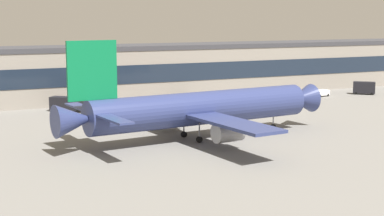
{
  "coord_description": "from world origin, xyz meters",
  "views": [
    {
      "loc": [
        -60.49,
        -94.1,
        21.44
      ],
      "look_at": [
        -14.55,
        1.4,
        5.0
      ],
      "focal_mm": 54.61,
      "sensor_mm": 36.0,
      "label": 1
    }
  ],
  "objects_px": {
    "airliner": "(198,109)",
    "fuel_truck": "(69,103)",
    "baggage_tug": "(122,106)",
    "pushback_tractor": "(320,93)",
    "follow_me_car": "(186,98)",
    "stair_truck": "(364,87)",
    "belt_loader": "(164,103)"
  },
  "relations": [
    {
      "from": "fuel_truck",
      "to": "stair_truck",
      "type": "distance_m",
      "value": 82.85
    },
    {
      "from": "airliner",
      "to": "fuel_truck",
      "type": "xyz_separation_m",
      "value": [
        -12.96,
        40.83,
        -3.63
      ]
    },
    {
      "from": "fuel_truck",
      "to": "airliner",
      "type": "bearing_deg",
      "value": -72.39
    },
    {
      "from": "baggage_tug",
      "to": "belt_loader",
      "type": "distance_m",
      "value": 10.54
    },
    {
      "from": "baggage_tug",
      "to": "fuel_truck",
      "type": "distance_m",
      "value": 12.19
    },
    {
      "from": "airliner",
      "to": "fuel_truck",
      "type": "relative_size",
      "value": 6.47
    },
    {
      "from": "airliner",
      "to": "baggage_tug",
      "type": "relative_size",
      "value": 13.0
    },
    {
      "from": "pushback_tractor",
      "to": "fuel_truck",
      "type": "height_order",
      "value": "fuel_truck"
    },
    {
      "from": "stair_truck",
      "to": "follow_me_car",
      "type": "relative_size",
      "value": 1.29
    },
    {
      "from": "fuel_truck",
      "to": "follow_me_car",
      "type": "bearing_deg",
      "value": 3.95
    },
    {
      "from": "fuel_truck",
      "to": "stair_truck",
      "type": "relative_size",
      "value": 1.34
    },
    {
      "from": "pushback_tractor",
      "to": "follow_me_car",
      "type": "bearing_deg",
      "value": 170.42
    },
    {
      "from": "airliner",
      "to": "belt_loader",
      "type": "relative_size",
      "value": 8.0
    },
    {
      "from": "stair_truck",
      "to": "follow_me_car",
      "type": "height_order",
      "value": "stair_truck"
    },
    {
      "from": "airliner",
      "to": "fuel_truck",
      "type": "bearing_deg",
      "value": 107.61
    },
    {
      "from": "follow_me_car",
      "to": "pushback_tractor",
      "type": "bearing_deg",
      "value": -9.58
    },
    {
      "from": "baggage_tug",
      "to": "fuel_truck",
      "type": "height_order",
      "value": "fuel_truck"
    },
    {
      "from": "stair_truck",
      "to": "baggage_tug",
      "type": "bearing_deg",
      "value": 177.92
    },
    {
      "from": "airliner",
      "to": "pushback_tractor",
      "type": "height_order",
      "value": "airliner"
    },
    {
      "from": "pushback_tractor",
      "to": "stair_truck",
      "type": "relative_size",
      "value": 0.87
    },
    {
      "from": "airliner",
      "to": "follow_me_car",
      "type": "xyz_separation_m",
      "value": [
        17.92,
        42.97,
        -4.43
      ]
    },
    {
      "from": "airliner",
      "to": "follow_me_car",
      "type": "distance_m",
      "value": 46.77
    },
    {
      "from": "stair_truck",
      "to": "follow_me_car",
      "type": "bearing_deg",
      "value": 170.95
    },
    {
      "from": "follow_me_car",
      "to": "belt_loader",
      "type": "xyz_separation_m",
      "value": [
        -8.72,
        -6.2,
        0.06
      ]
    },
    {
      "from": "baggage_tug",
      "to": "pushback_tractor",
      "type": "bearing_deg",
      "value": -0.72
    },
    {
      "from": "airliner",
      "to": "belt_loader",
      "type": "height_order",
      "value": "airliner"
    },
    {
      "from": "fuel_truck",
      "to": "pushback_tractor",
      "type": "bearing_deg",
      "value": -3.54
    },
    {
      "from": "stair_truck",
      "to": "follow_me_car",
      "type": "xyz_separation_m",
      "value": [
        -51.73,
        8.24,
        -0.89
      ]
    },
    {
      "from": "baggage_tug",
      "to": "belt_loader",
      "type": "height_order",
      "value": "belt_loader"
    },
    {
      "from": "stair_truck",
      "to": "belt_loader",
      "type": "distance_m",
      "value": 60.5
    },
    {
      "from": "pushback_tractor",
      "to": "baggage_tug",
      "type": "height_order",
      "value": "baggage_tug"
    },
    {
      "from": "fuel_truck",
      "to": "follow_me_car",
      "type": "distance_m",
      "value": 30.97
    }
  ]
}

